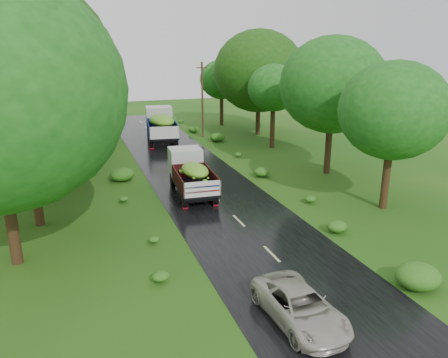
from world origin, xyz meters
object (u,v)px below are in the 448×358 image
truck_far (161,124)px  car (300,306)px  utility_pole (202,99)px  truck_near (191,172)px

truck_far → car: 29.32m
truck_far → utility_pole: bearing=17.1°
car → utility_pole: 30.70m
car → utility_pole: bearing=76.2°
truck_far → car: (-1.39, -29.26, -1.10)m
truck_near → car: bearing=-86.4°
truck_far → car: bearing=-85.3°
truck_near → truck_far: truck_far is taller
car → utility_pole: (5.72, 30.00, 3.13)m
car → truck_far: bearing=84.3°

